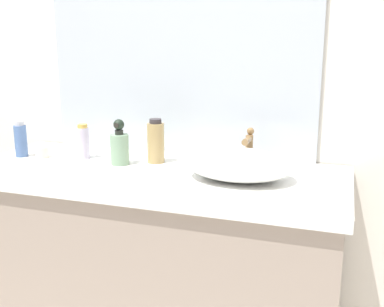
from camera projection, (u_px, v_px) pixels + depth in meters
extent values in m
cube|color=silver|center=(207.00, 52.00, 1.88)|extent=(6.00, 0.06, 2.60)
cube|color=gray|center=(153.00, 281.00, 1.81)|extent=(1.39, 0.55, 0.84)
cube|color=silver|center=(151.00, 175.00, 1.71)|extent=(1.43, 0.59, 0.04)
cube|color=#B2BCC6|center=(178.00, 8.00, 1.83)|extent=(1.15, 0.01, 1.19)
ellipsoid|color=white|center=(239.00, 164.00, 1.57)|extent=(0.37, 0.27, 0.11)
cylinder|color=olive|center=(249.00, 151.00, 1.72)|extent=(0.03, 0.03, 0.12)
cylinder|color=olive|center=(247.00, 140.00, 1.68)|extent=(0.02, 0.08, 0.02)
sphere|color=olive|center=(251.00, 131.00, 1.72)|extent=(0.03, 0.03, 0.03)
cylinder|color=gray|center=(120.00, 150.00, 1.77)|extent=(0.07, 0.07, 0.12)
cylinder|color=#262924|center=(119.00, 132.00, 1.75)|extent=(0.03, 0.03, 0.02)
sphere|color=black|center=(119.00, 125.00, 1.74)|extent=(0.04, 0.04, 0.04)
cylinder|color=black|center=(117.00, 125.00, 1.73)|extent=(0.02, 0.02, 0.02)
cylinder|color=#4B699D|center=(21.00, 141.00, 1.89)|extent=(0.05, 0.05, 0.13)
cylinder|color=silver|center=(19.00, 123.00, 1.88)|extent=(0.04, 0.04, 0.02)
cylinder|color=silver|center=(83.00, 143.00, 1.86)|extent=(0.05, 0.05, 0.13)
cylinder|color=gold|center=(82.00, 126.00, 1.85)|extent=(0.04, 0.04, 0.01)
cylinder|color=tan|center=(156.00, 143.00, 1.79)|extent=(0.07, 0.07, 0.16)
cylinder|color=#342F32|center=(155.00, 121.00, 1.77)|extent=(0.05, 0.05, 0.02)
cylinder|color=beige|center=(42.00, 152.00, 1.88)|extent=(0.05, 0.05, 0.05)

